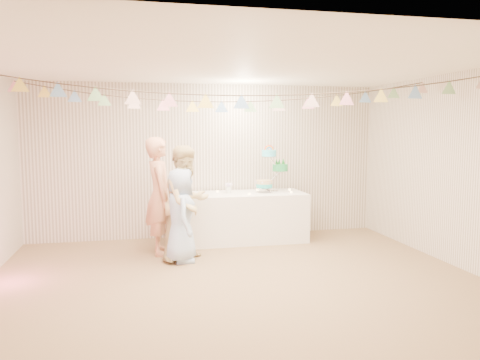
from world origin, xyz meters
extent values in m
plane|color=brown|center=(0.00, 0.00, 0.00)|extent=(6.00, 6.00, 0.00)
plane|color=white|center=(0.00, 0.00, 2.60)|extent=(6.00, 6.00, 0.00)
plane|color=silver|center=(0.00, 2.50, 1.30)|extent=(6.00, 6.00, 0.00)
plane|color=silver|center=(0.00, -2.50, 1.30)|extent=(6.00, 6.00, 0.00)
plane|color=silver|center=(3.00, 0.00, 1.30)|extent=(5.00, 5.00, 0.00)
cube|color=white|center=(0.47, 2.01, 0.40)|extent=(2.13, 0.85, 0.80)
cylinder|color=white|center=(0.01, 1.96, 0.76)|extent=(0.33, 0.33, 0.02)
imported|color=tan|center=(-0.86, 1.48, 0.87)|extent=(0.45, 0.65, 1.73)
imported|color=#D3BA82|center=(-0.51, 1.09, 0.81)|extent=(1.00, 0.97, 1.62)
imported|color=#ADCAF5|center=(-0.60, 0.99, 0.66)|extent=(0.44, 0.66, 1.32)
cylinder|color=#FFD88C|center=(-0.33, 1.86, 0.81)|extent=(0.04, 0.04, 0.03)
cylinder|color=#FFD88C|center=(0.12, 2.19, 0.81)|extent=(0.04, 0.04, 0.03)
cylinder|color=#FFD88C|center=(0.57, 1.79, 0.81)|extent=(0.04, 0.04, 0.03)
cylinder|color=#FFD88C|center=(0.82, 2.23, 0.81)|extent=(0.04, 0.04, 0.03)
cylinder|color=#FFD88C|center=(1.29, 1.83, 0.81)|extent=(0.04, 0.04, 0.03)
cylinder|color=#FFD88C|center=(1.37, 2.16, 0.81)|extent=(0.04, 0.04, 0.03)
camera|label=1|loc=(-1.15, -5.42, 1.85)|focal=35.00mm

